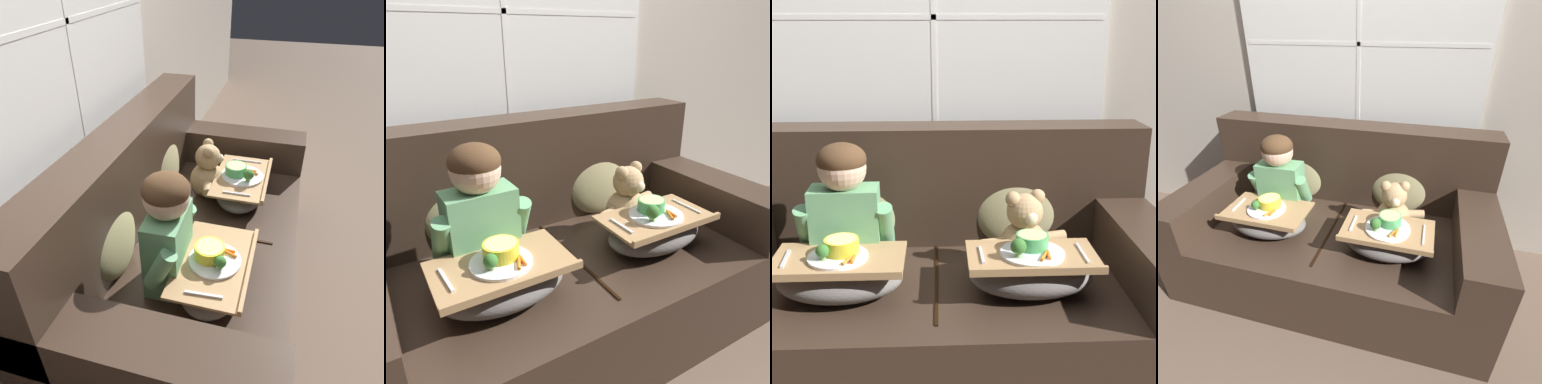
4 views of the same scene
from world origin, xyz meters
TOP-DOWN VIEW (x-y plane):
  - ground_plane at (0.00, 0.00)m, footprint 14.00×14.00m
  - wall_back_with_window at (0.00, 0.62)m, footprint 8.00×0.08m
  - couch at (0.00, 0.08)m, footprint 1.85×0.98m
  - throw_pillow_behind_child at (-0.35, 0.30)m, footprint 0.39×0.19m
  - throw_pillow_behind_teddy at (0.35, 0.30)m, footprint 0.39×0.19m
  - child_figure at (-0.35, 0.04)m, footprint 0.38×0.19m
  - teddy_bear at (0.35, 0.04)m, footprint 0.36×0.26m
  - lap_tray_child at (-0.35, -0.16)m, footprint 0.48×0.30m
  - lap_tray_teddy at (0.35, -0.16)m, footprint 0.48×0.29m

SIDE VIEW (x-z plane):
  - ground_plane at x=0.00m, z-range 0.00..0.00m
  - couch at x=0.00m, z-range -0.14..0.80m
  - lap_tray_child at x=-0.35m, z-range 0.38..0.60m
  - lap_tray_teddy at x=0.35m, z-range 0.37..0.61m
  - teddy_bear at x=0.35m, z-range 0.38..0.72m
  - throw_pillow_behind_child at x=-0.35m, z-range 0.39..0.79m
  - throw_pillow_behind_teddy at x=0.35m, z-range 0.39..0.79m
  - child_figure at x=-0.35m, z-range 0.43..0.97m
  - wall_back_with_window at x=0.00m, z-range 0.01..2.61m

